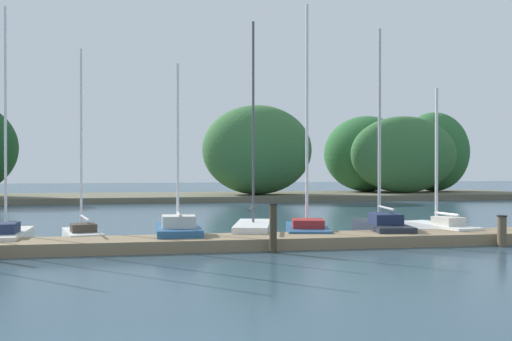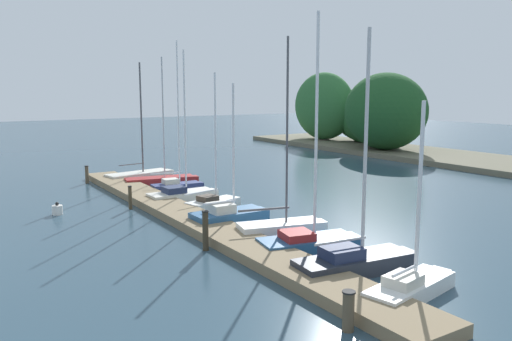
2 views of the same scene
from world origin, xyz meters
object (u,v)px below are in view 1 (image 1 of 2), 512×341
sailboat_4 (82,233)px  sailboat_8 (381,226)px  sailboat_7 (307,227)px  mooring_piling_3 (502,231)px  sailboat_5 (178,232)px  sailboat_6 (253,228)px  sailboat_3 (5,235)px  sailboat_9 (439,227)px  mooring_piling_2 (273,228)px

sailboat_4 → sailboat_8: (10.03, -0.42, 0.08)m
sailboat_7 → mooring_piling_3: (5.32, -3.12, 0.11)m
sailboat_4 → sailboat_7: bearing=-104.5°
sailboat_4 → mooring_piling_3: size_ratio=6.51×
mooring_piling_3 → sailboat_8: bearing=133.6°
sailboat_5 → sailboat_6: bearing=-71.7°
sailboat_3 → sailboat_9: sailboat_3 is taller
sailboat_8 → sailboat_9: (2.15, -0.05, -0.07)m
sailboat_7 → mooring_piling_3: sailboat_7 is taller
sailboat_6 → mooring_piling_2: size_ratio=5.26×
mooring_piling_2 → mooring_piling_3: size_ratio=1.46×
sailboat_3 → sailboat_5: (5.27, -0.29, 0.03)m
sailboat_7 → sailboat_9: bearing=-81.6°
sailboat_4 → sailboat_7: 7.47m
sailboat_5 → sailboat_9: size_ratio=1.10×
sailboat_6 → sailboat_8: (4.42, -0.43, 0.05)m
sailboat_3 → mooring_piling_3: bearing=-101.7°
sailboat_9 → mooring_piling_2: size_ratio=3.71×
sailboat_3 → sailboat_6: size_ratio=1.00×
sailboat_5 → sailboat_7: bearing=-81.6°
sailboat_5 → mooring_piling_2: (2.57, -2.47, 0.33)m
sailboat_4 → sailboat_6: bearing=-102.9°
sailboat_3 → sailboat_4: bearing=-77.5°
sailboat_4 → mooring_piling_2: bearing=-133.5°
sailboat_8 → sailboat_4: bearing=93.9°
sailboat_7 → mooring_piling_3: bearing=-108.6°
sailboat_3 → mooring_piling_2: sailboat_3 is taller
sailboat_5 → mooring_piling_3: size_ratio=5.97×
sailboat_3 → sailboat_6: sailboat_3 is taller
sailboat_5 → sailboat_8: bearing=-86.5°
sailboat_6 → sailboat_3: bearing=107.8°
sailboat_4 → sailboat_3: bearing=90.7°
sailboat_6 → mooring_piling_3: (7.16, -3.31, 0.13)m
sailboat_6 → sailboat_9: 6.59m
sailboat_5 → mooring_piling_2: sailboat_5 is taller
sailboat_4 → sailboat_6: sailboat_6 is taller
sailboat_6 → sailboat_4: bearing=103.8°
sailboat_5 → sailboat_8: size_ratio=0.79×
sailboat_4 → sailboat_5: sailboat_4 is taller
sailboat_9 → mooring_piling_2: sailboat_9 is taller
sailboat_3 → mooring_piling_2: bearing=-110.7°
sailboat_3 → sailboat_6: bearing=-87.2°
sailboat_3 → sailboat_4: 2.29m
sailboat_7 → mooring_piling_3: 6.16m
sailboat_4 → mooring_piling_3: (12.78, -3.30, 0.17)m
sailboat_6 → sailboat_7: size_ratio=0.92×
sailboat_8 → mooring_piling_3: (2.75, -2.88, 0.08)m
sailboat_8 → sailboat_9: sailboat_8 is taller
sailboat_3 → sailboat_8: sailboat_3 is taller
sailboat_6 → sailboat_5: bearing=121.9°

